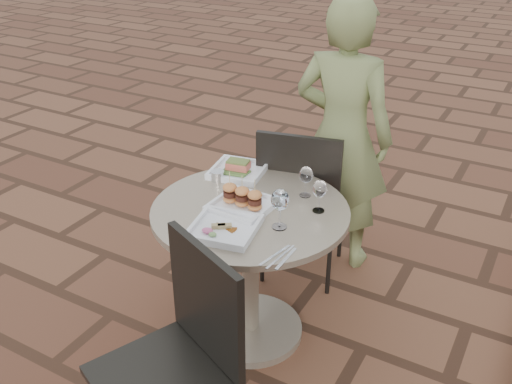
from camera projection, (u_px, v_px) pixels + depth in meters
The scene contains 13 objects.
ground at pixel (220, 296), 3.17m from camera, with size 60.00×60.00×0.00m, color brown.
cafe_table at pixel (250, 253), 2.69m from camera, with size 0.90×0.90×0.73m.
chair_far at pixel (301, 194), 3.07m from camera, with size 0.52×0.52×0.93m.
chair_near at pixel (183, 346), 2.05m from camera, with size 0.58×0.58×0.93m.
diner at pixel (342, 137), 3.17m from camera, with size 0.57×0.37×1.57m, color olive.
plate_salmon at pixel (238, 170), 2.88m from camera, with size 0.30×0.30×0.07m.
plate_sliders at pixel (242, 201), 2.56m from camera, with size 0.27×0.27×0.17m.
plate_tuna at pixel (224, 227), 2.39m from camera, with size 0.31×0.31×0.03m.
wine_glass_right at pixel (280, 201), 2.37m from camera, with size 0.08×0.08×0.18m.
wine_glass_mid at pixel (306, 175), 2.63m from camera, with size 0.06×0.06×0.15m.
wine_glass_far at pixel (320, 190), 2.50m from camera, with size 0.06×0.06×0.15m.
steel_ramekin at pixel (217, 176), 2.81m from camera, with size 0.07×0.07×0.05m, color silver.
cutlery_set at pixel (280, 257), 2.23m from camera, with size 0.09×0.20×0.00m, color silver, non-canonical shape.
Camera 1 is at (1.41, -2.10, 2.01)m, focal length 40.00 mm.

